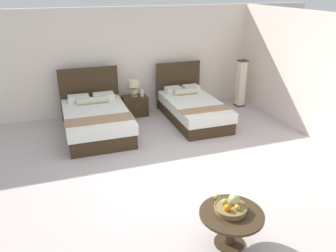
% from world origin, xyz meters
% --- Properties ---
extents(ground_plane, '(9.91, 10.40, 0.02)m').
position_xyz_m(ground_plane, '(0.00, 0.00, -0.01)').
color(ground_plane, '#B8ABA7').
extents(wall_back, '(9.91, 0.12, 2.52)m').
position_xyz_m(wall_back, '(0.00, 3.40, 1.26)').
color(wall_back, silver).
rests_on(wall_back, ground).
extents(wall_side_right, '(0.12, 6.00, 2.52)m').
position_xyz_m(wall_side_right, '(3.16, 0.40, 1.26)').
color(wall_side_right, beige).
rests_on(wall_side_right, ground).
extents(bed_near_window, '(1.37, 2.09, 1.23)m').
position_xyz_m(bed_near_window, '(-1.13, 2.14, 0.31)').
color(bed_near_window, '#362716').
rests_on(bed_near_window, ground).
extents(bed_near_corner, '(1.17, 2.16, 1.18)m').
position_xyz_m(bed_near_corner, '(1.13, 2.15, 0.29)').
color(bed_near_corner, '#362716').
rests_on(bed_near_corner, ground).
extents(nightstand, '(0.58, 0.44, 0.48)m').
position_xyz_m(nightstand, '(-0.08, 2.90, 0.24)').
color(nightstand, '#362716').
rests_on(nightstand, ground).
extents(table_lamp, '(0.26, 0.26, 0.40)m').
position_xyz_m(table_lamp, '(-0.08, 2.92, 0.72)').
color(table_lamp, tan).
rests_on(table_lamp, nightstand).
extents(vase, '(0.08, 0.08, 0.17)m').
position_xyz_m(vase, '(0.10, 2.86, 0.56)').
color(vase, silver).
rests_on(vase, nightstand).
extents(coffee_table, '(0.78, 0.78, 0.46)m').
position_xyz_m(coffee_table, '(-0.09, -1.86, 0.35)').
color(coffee_table, '#362716').
rests_on(coffee_table, ground).
extents(fruit_bowl, '(0.40, 0.40, 0.19)m').
position_xyz_m(fruit_bowl, '(-0.08, -1.81, 0.52)').
color(fruit_bowl, olive).
rests_on(fruit_bowl, coffee_table).
extents(loose_apple, '(0.08, 0.08, 0.08)m').
position_xyz_m(loose_apple, '(-0.13, -1.55, 0.51)').
color(loose_apple, '#8DA342').
rests_on(loose_apple, coffee_table).
extents(floor_lamp_corner, '(0.23, 0.23, 1.22)m').
position_xyz_m(floor_lamp_corner, '(2.71, 2.66, 0.61)').
color(floor_lamp_corner, '#2D2422').
rests_on(floor_lamp_corner, ground).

